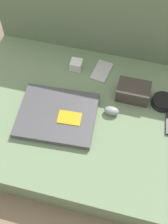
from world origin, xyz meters
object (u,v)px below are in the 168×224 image
Objects in this scene: phone_black at (102,71)px; camera_pouch at (133,92)px; speaker_puck at (163,102)px; computer_mouse at (112,111)px; charger_brick at (76,65)px; laptop at (57,115)px.

camera_pouch is at bearing -24.54° from phone_black.
phone_black is (-0.28, 0.11, -0.01)m from speaker_puck.
camera_pouch reaches higher than phone_black.
computer_mouse is at bearing -153.23° from speaker_puck.
camera_pouch is at bearing -18.86° from charger_brick.
speaker_puck is 0.13m from camera_pouch.
computer_mouse is 0.48× the size of phone_black.
laptop is 0.30m from phone_black.
laptop is at bearing -91.21° from charger_brick.
charger_brick is (-0.11, -0.01, 0.02)m from phone_black.
camera_pouch reaches higher than charger_brick.
laptop is 0.43m from speaker_puck.
charger_brick reaches higher than speaker_puck.
computer_mouse is (0.20, 0.07, 0.00)m from laptop.
speaker_puck is at bearing 18.57° from laptop.
speaker_puck is at bearing -12.75° from phone_black.
computer_mouse is 0.46× the size of camera_pouch.
computer_mouse is at bearing -123.08° from camera_pouch.
camera_pouch reaches higher than computer_mouse.
charger_brick is (0.01, 0.27, 0.01)m from laptop.
speaker_puck is (0.19, 0.10, -0.00)m from computer_mouse.
laptop is 2.58× the size of phone_black.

